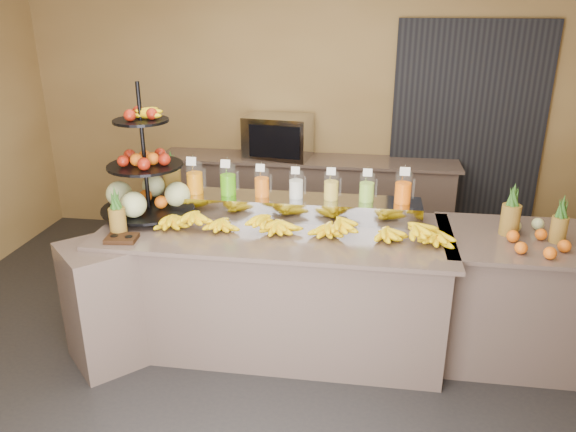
% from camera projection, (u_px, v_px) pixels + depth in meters
% --- Properties ---
extents(ground, '(6.00, 6.00, 0.00)m').
position_uv_depth(ground, '(269.00, 363.00, 4.07)').
color(ground, black).
rests_on(ground, ground).
extents(room_envelope, '(6.04, 5.02, 2.82)m').
position_uv_depth(room_envelope, '(311.00, 86.00, 4.09)').
color(room_envelope, olive).
rests_on(room_envelope, ground).
extents(buffet_counter, '(2.75, 1.25, 0.93)m').
position_uv_depth(buffet_counter, '(259.00, 288.00, 4.16)').
color(buffet_counter, gray).
rests_on(buffet_counter, ground).
extents(right_counter, '(1.08, 0.88, 0.93)m').
position_uv_depth(right_counter, '(511.00, 297.00, 4.03)').
color(right_counter, gray).
rests_on(right_counter, ground).
extents(back_ledge, '(3.10, 0.55, 0.93)m').
position_uv_depth(back_ledge, '(306.00, 200.00, 5.97)').
color(back_ledge, gray).
rests_on(back_ledge, ground).
extents(pitcher_tray, '(1.85, 0.30, 0.15)m').
position_uv_depth(pitcher_tray, '(296.00, 207.00, 4.22)').
color(pitcher_tray, gray).
rests_on(pitcher_tray, buffet_counter).
extents(juice_pitcher_orange_a, '(0.13, 0.13, 0.31)m').
position_uv_depth(juice_pitcher_orange_a, '(195.00, 180.00, 4.27)').
color(juice_pitcher_orange_a, silver).
rests_on(juice_pitcher_orange_a, pitcher_tray).
extents(juice_pitcher_green, '(0.12, 0.13, 0.30)m').
position_uv_depth(juice_pitcher_green, '(228.00, 182.00, 4.23)').
color(juice_pitcher_green, silver).
rests_on(juice_pitcher_green, pitcher_tray).
extents(juice_pitcher_orange_b, '(0.11, 0.12, 0.27)m').
position_uv_depth(juice_pitcher_orange_b, '(262.00, 184.00, 4.20)').
color(juice_pitcher_orange_b, silver).
rests_on(juice_pitcher_orange_b, pitcher_tray).
extents(juice_pitcher_milk, '(0.11, 0.11, 0.26)m').
position_uv_depth(juice_pitcher_milk, '(296.00, 186.00, 4.17)').
color(juice_pitcher_milk, silver).
rests_on(juice_pitcher_milk, pitcher_tray).
extents(juice_pitcher_lemon, '(0.11, 0.12, 0.27)m').
position_uv_depth(juice_pitcher_lemon, '(331.00, 188.00, 4.13)').
color(juice_pitcher_lemon, silver).
rests_on(juice_pitcher_lemon, pitcher_tray).
extents(juice_pitcher_lime, '(0.11, 0.12, 0.27)m').
position_uv_depth(juice_pitcher_lime, '(367.00, 189.00, 4.09)').
color(juice_pitcher_lime, silver).
rests_on(juice_pitcher_lime, pitcher_tray).
extents(juice_pitcher_orange_c, '(0.12, 0.13, 0.30)m').
position_uv_depth(juice_pitcher_orange_c, '(403.00, 190.00, 4.05)').
color(juice_pitcher_orange_c, silver).
rests_on(juice_pitcher_orange_c, pitcher_tray).
extents(banana_heap, '(2.18, 0.20, 0.18)m').
position_uv_depth(banana_heap, '(301.00, 223.00, 3.91)').
color(banana_heap, yellow).
rests_on(banana_heap, buffet_counter).
extents(fruit_stand, '(0.76, 0.76, 1.00)m').
position_uv_depth(fruit_stand, '(153.00, 184.00, 4.19)').
color(fruit_stand, black).
rests_on(fruit_stand, buffet_counter).
extents(condiment_caddy, '(0.22, 0.18, 0.03)m').
position_uv_depth(condiment_caddy, '(122.00, 238.00, 3.82)').
color(condiment_caddy, black).
rests_on(condiment_caddy, buffet_counter).
extents(pineapple_left_a, '(0.12, 0.12, 0.35)m').
position_uv_depth(pineapple_left_a, '(117.00, 217.00, 3.88)').
color(pineapple_left_a, brown).
rests_on(pineapple_left_a, buffet_counter).
extents(pineapple_left_b, '(0.14, 0.14, 0.43)m').
position_uv_depth(pineapple_left_b, '(172.00, 182.00, 4.51)').
color(pineapple_left_b, brown).
rests_on(pineapple_left_b, buffet_counter).
extents(right_fruit_pile, '(0.41, 0.39, 0.22)m').
position_uv_depth(right_fruit_pile, '(534.00, 234.00, 3.76)').
color(right_fruit_pile, brown).
rests_on(right_fruit_pile, right_counter).
extents(oven_warmer, '(0.70, 0.53, 0.43)m').
position_uv_depth(oven_warmer, '(278.00, 137.00, 5.77)').
color(oven_warmer, gray).
rests_on(oven_warmer, back_ledge).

